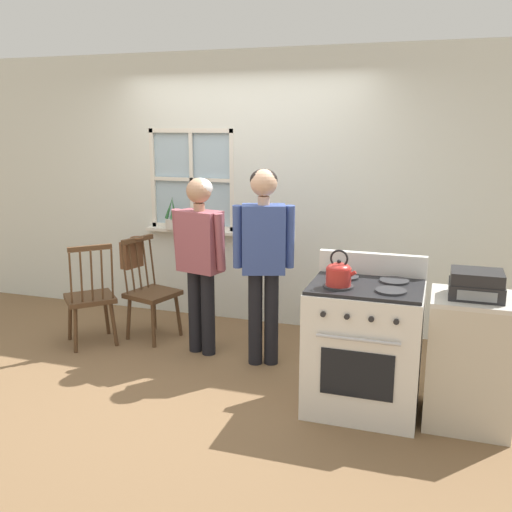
% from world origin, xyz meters
% --- Properties ---
extents(ground_plane, '(16.00, 16.00, 0.00)m').
position_xyz_m(ground_plane, '(0.00, 0.00, 0.00)').
color(ground_plane, brown).
extents(wall_back, '(6.40, 0.16, 2.70)m').
position_xyz_m(wall_back, '(0.02, 1.40, 1.34)').
color(wall_back, silver).
rests_on(wall_back, ground_plane).
extents(chair_by_window, '(0.50, 0.51, 0.97)m').
position_xyz_m(chair_by_window, '(-0.69, 0.62, 0.44)').
color(chair_by_window, '#4C331E').
rests_on(chair_by_window, ground_plane).
extents(chair_near_wall, '(0.58, 0.58, 0.97)m').
position_xyz_m(chair_near_wall, '(-1.14, 0.29, 0.44)').
color(chair_near_wall, '#4C331E').
rests_on(chair_near_wall, ground_plane).
extents(person_elderly_left, '(0.54, 0.29, 1.56)m').
position_xyz_m(person_elderly_left, '(-0.09, 0.42, 0.96)').
color(person_elderly_left, black).
rests_on(person_elderly_left, ground_plane).
extents(person_teen_center, '(0.51, 0.31, 1.65)m').
position_xyz_m(person_teen_center, '(0.50, 0.36, 1.01)').
color(person_teen_center, black).
rests_on(person_teen_center, ground_plane).
extents(stove, '(0.78, 0.68, 1.08)m').
position_xyz_m(stove, '(1.42, -0.16, 0.47)').
color(stove, white).
rests_on(stove, ground_plane).
extents(kettle, '(0.21, 0.17, 0.25)m').
position_xyz_m(kettle, '(1.24, -0.29, 1.02)').
color(kettle, red).
rests_on(kettle, stove).
extents(potted_plant, '(0.14, 0.14, 0.34)m').
position_xyz_m(potted_plant, '(-0.79, 1.31, 1.03)').
color(potted_plant, beige).
rests_on(potted_plant, wall_back).
extents(handbag, '(0.23, 0.24, 0.31)m').
position_xyz_m(handbag, '(-0.92, 0.68, 0.79)').
color(handbag, brown).
rests_on(handbag, chair_by_window).
extents(side_counter, '(0.55, 0.50, 0.90)m').
position_xyz_m(side_counter, '(2.12, -0.15, 0.45)').
color(side_counter, beige).
rests_on(side_counter, ground_plane).
extents(stereo, '(0.34, 0.29, 0.18)m').
position_xyz_m(stereo, '(2.12, -0.17, 0.99)').
color(stereo, '#232326').
rests_on(stereo, side_counter).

